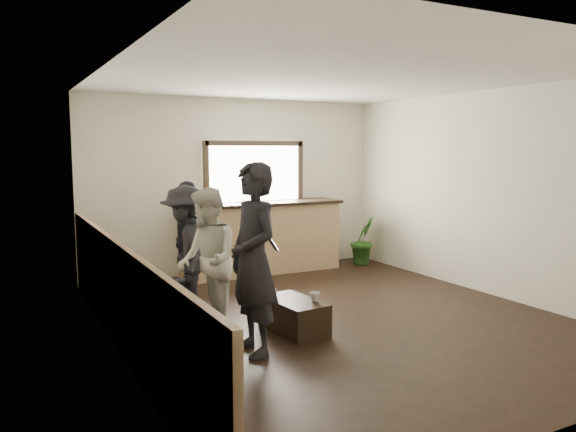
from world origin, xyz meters
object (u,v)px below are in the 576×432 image
bar_counter (261,233)px  coffee_table (294,316)px  person_c (186,251)px  person_b (207,261)px  cup_b (315,297)px  person_d (189,241)px  person_a (253,259)px  potted_plant (363,239)px  cup_a (271,293)px  sofa (170,313)px

bar_counter → coffee_table: 3.09m
person_c → person_b: bearing=11.9°
cup_b → person_d: (-0.77, 1.98, 0.39)m
person_a → person_b: 0.84m
potted_plant → person_a: 4.64m
cup_b → person_a: (-0.83, -0.23, 0.53)m
coffee_table → potted_plant: potted_plant is taller
cup_a → sofa: bearing=174.1°
potted_plant → cup_b: bearing=-133.1°
sofa → cup_b: bearing=-103.7°
cup_b → potted_plant: bearing=46.9°
cup_a → person_b: bearing=163.1°
person_c → person_d: 0.72m
sofa → person_a: bearing=-133.6°
sofa → coffee_table: (1.29, -0.33, -0.13)m
person_d → coffee_table: bearing=48.9°
cup_b → person_d: bearing=111.3°
person_a → person_d: person_a is taller
potted_plant → person_a: size_ratio=0.46×
bar_counter → potted_plant: (1.85, -0.23, -0.21)m
coffee_table → person_d: 2.02m
sofa → cup_a: (1.13, -0.12, 0.10)m
sofa → person_c: bearing=-24.3°
person_b → person_d: 1.42m
cup_b → person_a: bearing=-164.6°
cup_a → person_c: 1.21m
bar_counter → person_a: 3.67m
coffee_table → person_a: (-0.65, -0.38, 0.76)m
coffee_table → cup_a: 0.35m
person_a → person_d: bearing=175.8°
bar_counter → coffee_table: bar_counter is taller
person_c → person_d: (0.25, 0.68, 0.01)m
cup_b → person_c: person_c is taller
coffee_table → potted_plant: bearing=43.4°
bar_counter → cup_b: bearing=-104.5°
bar_counter → person_b: bearing=-126.1°
bar_counter → person_c: bearing=-135.9°
person_c → coffee_table: bearing=48.1°
cup_b → cup_a: bearing=132.4°
bar_counter → potted_plant: bar_counter is taller
sofa → cup_a: size_ratio=17.11×
coffee_table → person_a: size_ratio=0.43×
cup_a → cup_b: size_ratio=1.13×
person_b → person_c: 0.72m
bar_counter → cup_a: bar_counter is taller
person_b → person_c: size_ratio=1.01×
cup_b → potted_plant: (2.64, 2.82, 0.02)m
person_a → person_b: bearing=-169.7°
bar_counter → cup_a: size_ratio=22.16×
person_b → person_d: size_ratio=1.00×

